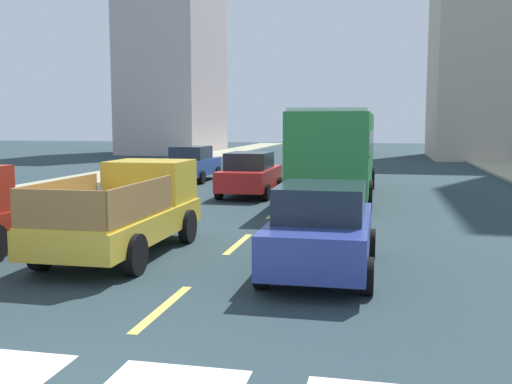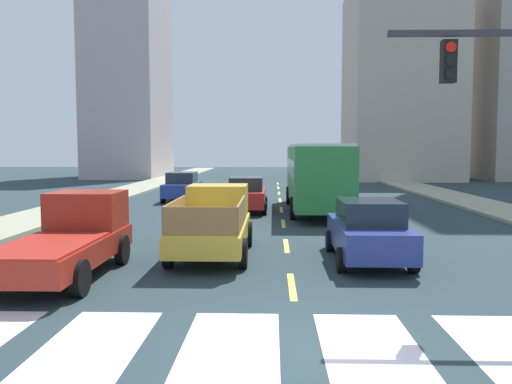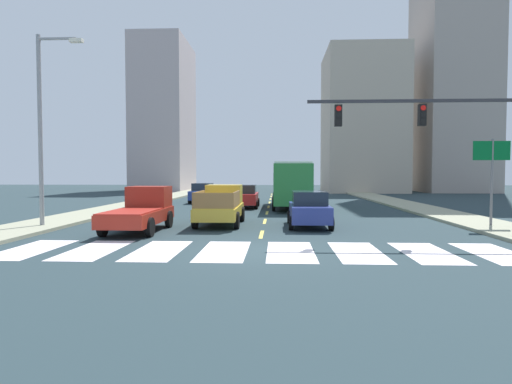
{
  "view_description": "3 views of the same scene",
  "coord_description": "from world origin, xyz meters",
  "px_view_note": "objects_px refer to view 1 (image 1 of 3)",
  "views": [
    {
      "loc": [
        3.27,
        -4.48,
        2.88
      ],
      "look_at": [
        -0.21,
        12.04,
        0.89
      ],
      "focal_mm": 41.57,
      "sensor_mm": 36.0,
      "label": 1
    },
    {
      "loc": [
        -0.44,
        -7.79,
        3.13
      ],
      "look_at": [
        -1.24,
        17.17,
        1.06
      ],
      "focal_mm": 37.02,
      "sensor_mm": 36.0,
      "label": 2
    },
    {
      "loc": [
        0.66,
        -14.36,
        2.6
      ],
      "look_at": [
        -0.67,
        12.97,
        1.4
      ],
      "focal_mm": 30.62,
      "sensor_mm": 36.0,
      "label": 3
    }
  ],
  "objects_px": {
    "sedan_mid": "(322,229)",
    "pickup_stakebed": "(130,210)",
    "sedan_near_left": "(250,174)",
    "city_bus": "(338,147)",
    "sedan_near_right": "(192,164)"
  },
  "relations": [
    {
      "from": "sedan_near_right",
      "to": "sedan_mid",
      "type": "bearing_deg",
      "value": -65.08
    },
    {
      "from": "sedan_mid",
      "to": "pickup_stakebed",
      "type": "bearing_deg",
      "value": 166.49
    },
    {
      "from": "city_bus",
      "to": "sedan_mid",
      "type": "relative_size",
      "value": 2.45
    },
    {
      "from": "pickup_stakebed",
      "to": "sedan_mid",
      "type": "height_order",
      "value": "pickup_stakebed"
    },
    {
      "from": "pickup_stakebed",
      "to": "sedan_near_right",
      "type": "height_order",
      "value": "pickup_stakebed"
    },
    {
      "from": "sedan_near_right",
      "to": "sedan_mid",
      "type": "relative_size",
      "value": 1.0
    },
    {
      "from": "sedan_near_left",
      "to": "sedan_mid",
      "type": "distance_m",
      "value": 12.09
    },
    {
      "from": "city_bus",
      "to": "sedan_near_left",
      "type": "distance_m",
      "value": 3.58
    },
    {
      "from": "city_bus",
      "to": "sedan_near_right",
      "type": "bearing_deg",
      "value": 145.73
    },
    {
      "from": "sedan_mid",
      "to": "sedan_near_left",
      "type": "bearing_deg",
      "value": 108.85
    },
    {
      "from": "city_bus",
      "to": "sedan_near_left",
      "type": "bearing_deg",
      "value": -178.11
    },
    {
      "from": "sedan_mid",
      "to": "sedan_near_right",
      "type": "bearing_deg",
      "value": 115.58
    },
    {
      "from": "city_bus",
      "to": "sedan_near_right",
      "type": "distance_m",
      "value": 9.13
    },
    {
      "from": "pickup_stakebed",
      "to": "sedan_near_left",
      "type": "relative_size",
      "value": 1.18
    },
    {
      "from": "city_bus",
      "to": "sedan_near_right",
      "type": "xyz_separation_m",
      "value": [
        -7.5,
        5.1,
        -1.09
      ]
    }
  ]
}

